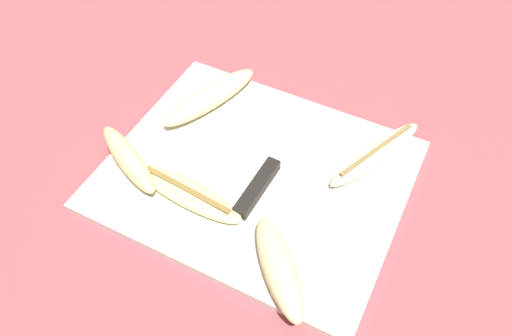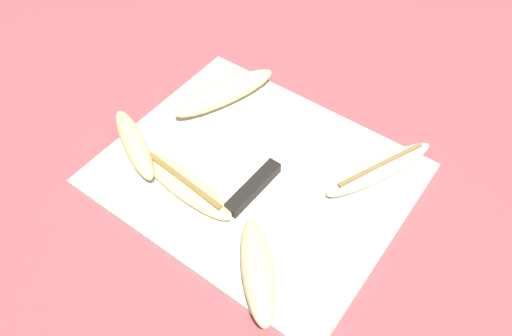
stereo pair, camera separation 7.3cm
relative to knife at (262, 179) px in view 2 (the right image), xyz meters
name	(u,v)px [view 2 (the right image)]	position (x,y,z in m)	size (l,w,h in m)	color
ground_plane	(256,177)	(-0.02, 0.01, -0.02)	(4.00, 4.00, 0.00)	#93474C
cutting_board	(256,175)	(-0.02, 0.01, -0.01)	(0.43, 0.35, 0.01)	silver
knife	(262,179)	(0.00, 0.00, 0.00)	(0.03, 0.23, 0.02)	black
banana_mellow_near	(134,144)	(-0.19, -0.07, 0.01)	(0.15, 0.10, 0.03)	beige
banana_soft_right	(225,93)	(-0.15, 0.10, 0.01)	(0.10, 0.19, 0.03)	beige
banana_golden_short	(184,184)	(-0.08, -0.07, 0.00)	(0.18, 0.06, 0.02)	#EDD689
banana_ripe_center	(258,270)	(0.08, -0.12, 0.01)	(0.13, 0.14, 0.03)	beige
banana_pale_long	(380,169)	(0.13, 0.11, 0.00)	(0.11, 0.19, 0.02)	beige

